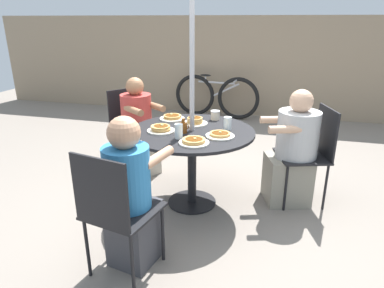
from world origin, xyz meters
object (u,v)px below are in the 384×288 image
at_px(diner_south, 139,131).
at_px(patio_table, 192,142).
at_px(patio_chair_north, 115,208).
at_px(pancake_plate_b, 194,141).
at_px(patio_chair_east, 312,149).
at_px(diner_east, 292,154).
at_px(syrup_bottle, 183,127).
at_px(bicycle, 216,96).
at_px(pancake_plate_e, 161,129).
at_px(coffee_cup, 215,115).
at_px(pancake_plate_a, 220,135).
at_px(pancake_plate_c, 195,121).
at_px(pancake_plate_d, 172,118).
at_px(drinking_glass_a, 228,123).
at_px(patio_chair_south, 130,124).
at_px(diner_north, 131,198).
at_px(drinking_glass_b, 179,131).

bearing_deg(diner_south, patio_table, 90.00).
distance_m(patio_chair_north, pancake_plate_b, 0.88).
bearing_deg(patio_chair_east, diner_east, 90.00).
height_order(syrup_bottle, bicycle, syrup_bottle).
bearing_deg(pancake_plate_e, coffee_cup, 51.67).
bearing_deg(coffee_cup, bicycle, 100.40).
bearing_deg(diner_east, pancake_plate_e, 91.18).
relative_size(pancake_plate_a, pancake_plate_e, 1.00).
distance_m(pancake_plate_c, pancake_plate_d, 0.28).
distance_m(diner_south, pancake_plate_b, 1.30).
xyz_separation_m(diner_south, drinking_glass_a, (1.10, -0.47, 0.31)).
distance_m(patio_chair_east, pancake_plate_e, 1.45).
distance_m(patio_chair_south, drinking_glass_a, 1.40).
relative_size(patio_chair_north, coffee_cup, 10.09).
distance_m(diner_south, pancake_plate_d, 0.62).
height_order(drinking_glass_a, bicycle, drinking_glass_a).
xyz_separation_m(patio_chair_north, pancake_plate_b, (0.34, 0.78, 0.23)).
height_order(patio_chair_north, drinking_glass_a, patio_chair_north).
distance_m(diner_east, drinking_glass_a, 0.71).
bearing_deg(pancake_plate_c, syrup_bottle, -96.26).
height_order(pancake_plate_a, coffee_cup, coffee_cup).
xyz_separation_m(diner_east, pancake_plate_c, (-0.94, -0.10, 0.28)).
bearing_deg(patio_chair_east, diner_north, 117.55).
bearing_deg(coffee_cup, pancake_plate_c, -128.11).
relative_size(pancake_plate_a, bicycle, 0.16).
bearing_deg(drinking_glass_a, patio_table, -162.98).
relative_size(pancake_plate_d, bicycle, 0.16).
height_order(diner_east, coffee_cup, diner_east).
bearing_deg(diner_east, pancake_plate_d, 72.10).
relative_size(patio_table, pancake_plate_e, 4.57).
relative_size(patio_table, diner_north, 1.02).
bearing_deg(diner_north, pancake_plate_c, 93.09).
distance_m(patio_chair_south, pancake_plate_c, 1.05).
bearing_deg(bicycle, drinking_glass_b, -78.41).
xyz_separation_m(patio_chair_north, drinking_glass_b, (0.18, 0.87, 0.27)).
distance_m(patio_table, drinking_glass_a, 0.37).
xyz_separation_m(pancake_plate_d, bicycle, (-0.09, 2.88, -0.39)).
relative_size(patio_table, drinking_glass_b, 9.06).
bearing_deg(pancake_plate_b, drinking_glass_b, 148.70).
distance_m(diner_north, pancake_plate_a, 0.99).
xyz_separation_m(diner_south, bicycle, (0.41, 2.61, -0.12)).
xyz_separation_m(patio_table, patio_chair_south, (-0.93, 0.67, -0.09)).
bearing_deg(bicycle, diner_east, -59.62).
bearing_deg(patio_table, coffee_cup, 70.85).
bearing_deg(patio_chair_north, pancake_plate_d, 103.86).
height_order(syrup_bottle, coffee_cup, syrup_bottle).
xyz_separation_m(pancake_plate_c, drinking_glass_b, (-0.03, -0.44, 0.04)).
relative_size(patio_chair_south, drinking_glass_b, 7.43).
relative_size(coffee_cup, bicycle, 0.06).
bearing_deg(syrup_bottle, diner_north, -99.53).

